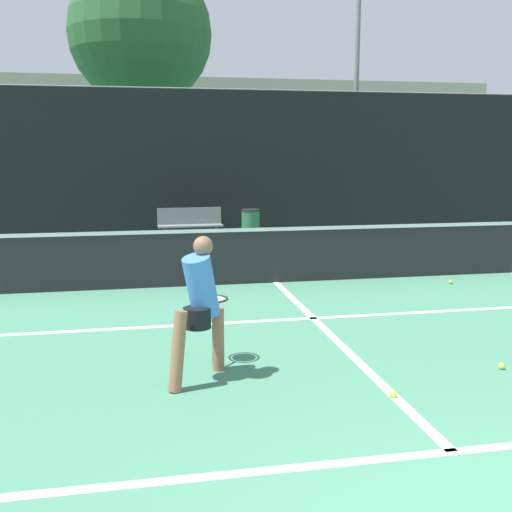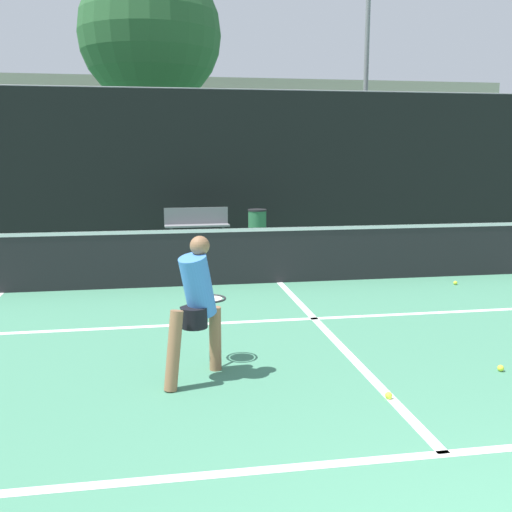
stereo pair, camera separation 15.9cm
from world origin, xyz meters
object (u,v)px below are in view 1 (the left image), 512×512
Objects in this scene: courtside_bench at (190,224)px; trash_bin at (251,226)px; parked_car at (84,206)px; player_practicing at (200,302)px.

courtside_bench is 1.48m from trash_bin.
courtside_bench is at bearing -51.12° from parked_car.
player_practicing is at bearing -103.57° from trash_bin.
courtside_bench is 0.39× the size of parked_car.
parked_car reaches higher than courtside_bench.
trash_bin is at bearing -3.81° from courtside_bench.
parked_car is (-2.76, 3.42, 0.17)m from courtside_bench.
parked_car reaches higher than trash_bin.
courtside_bench is at bearing 40.49° from player_practicing.
parked_car reaches higher than player_practicing.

